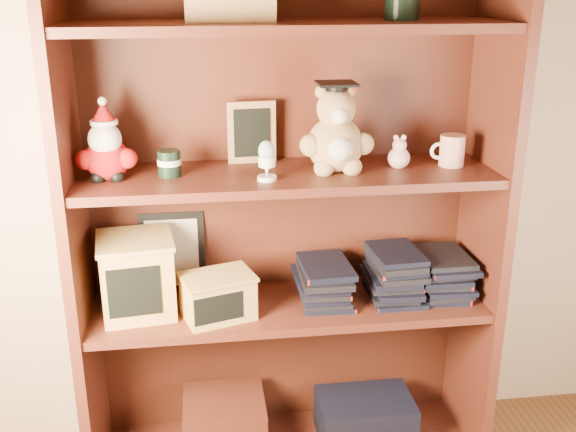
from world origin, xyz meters
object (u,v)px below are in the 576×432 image
object	(u,v)px
grad_teddy_bear	(336,137)
treats_box	(137,275)
teacher_mug	(451,150)
bookcase	(285,224)

from	to	relation	value
grad_teddy_bear	treats_box	distance (m)	0.68
teacher_mug	treats_box	bearing A→B (deg)	-179.94
grad_teddy_bear	teacher_mug	world-z (taller)	grad_teddy_bear
bookcase	grad_teddy_bear	size ratio (longest dim) A/B	6.40
grad_teddy_bear	treats_box	world-z (taller)	grad_teddy_bear
treats_box	bookcase	bearing A→B (deg)	6.88
treats_box	teacher_mug	bearing A→B (deg)	0.06
bookcase	treats_box	world-z (taller)	bookcase
grad_teddy_bear	treats_box	size ratio (longest dim) A/B	1.08
grad_teddy_bear	treats_box	xyz separation A→B (m)	(-0.56, 0.01, -0.38)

